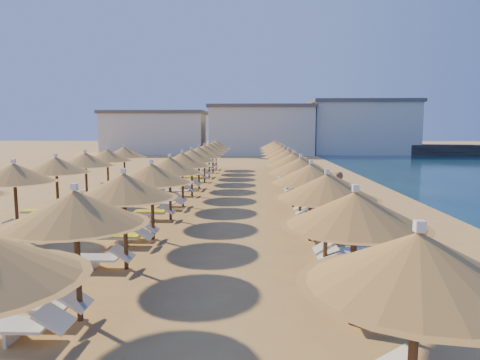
{
  "coord_description": "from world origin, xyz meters",
  "views": [
    {
      "loc": [
        1.09,
        -17.69,
        3.96
      ],
      "look_at": [
        0.41,
        4.0,
        1.3
      ],
      "focal_mm": 32.0,
      "sensor_mm": 36.0,
      "label": 1
    }
  ],
  "objects_px": {
    "beachgoer_b": "(339,190)",
    "parasol_row_east": "(291,158)",
    "jetty": "(443,150)",
    "beachgoer_c": "(319,183)",
    "beachgoer_a": "(300,189)",
    "parasol_row_west": "(187,158)"
  },
  "relations": [
    {
      "from": "parasol_row_east",
      "to": "parasol_row_west",
      "type": "xyz_separation_m",
      "value": [
        -5.56,
        0.0,
        0.0
      ]
    },
    {
      "from": "jetty",
      "to": "beachgoer_b",
      "type": "xyz_separation_m",
      "value": [
        -23.29,
        -41.79,
        0.15
      ]
    },
    {
      "from": "parasol_row_east",
      "to": "parasol_row_west",
      "type": "distance_m",
      "value": 5.56
    },
    {
      "from": "jetty",
      "to": "parasol_row_east",
      "type": "xyz_separation_m",
      "value": [
        -25.53,
        -39.97,
        1.58
      ]
    },
    {
      "from": "jetty",
      "to": "parasol_row_west",
      "type": "height_order",
      "value": "parasol_row_west"
    },
    {
      "from": "beachgoer_a",
      "to": "beachgoer_b",
      "type": "relative_size",
      "value": 1.05
    },
    {
      "from": "jetty",
      "to": "beachgoer_c",
      "type": "distance_m",
      "value": 45.24
    },
    {
      "from": "parasol_row_west",
      "to": "beachgoer_b",
      "type": "distance_m",
      "value": 8.13
    },
    {
      "from": "jetty",
      "to": "beachgoer_c",
      "type": "relative_size",
      "value": 18.06
    },
    {
      "from": "parasol_row_east",
      "to": "beachgoer_a",
      "type": "relative_size",
      "value": 20.32
    },
    {
      "from": "jetty",
      "to": "parasol_row_east",
      "type": "bearing_deg",
      "value": -113.66
    },
    {
      "from": "jetty",
      "to": "beachgoer_b",
      "type": "relative_size",
      "value": 16.66
    },
    {
      "from": "beachgoer_b",
      "to": "parasol_row_east",
      "type": "bearing_deg",
      "value": -145.7
    },
    {
      "from": "parasol_row_east",
      "to": "beachgoer_c",
      "type": "distance_m",
      "value": 2.75
    },
    {
      "from": "parasol_row_east",
      "to": "beachgoer_c",
      "type": "bearing_deg",
      "value": 39.27
    },
    {
      "from": "jetty",
      "to": "beachgoer_c",
      "type": "height_order",
      "value": "beachgoer_c"
    },
    {
      "from": "jetty",
      "to": "beachgoer_b",
      "type": "height_order",
      "value": "beachgoer_b"
    },
    {
      "from": "beachgoer_a",
      "to": "parasol_row_east",
      "type": "bearing_deg",
      "value": -154.16
    },
    {
      "from": "beachgoer_a",
      "to": "parasol_row_west",
      "type": "bearing_deg",
      "value": -91.03
    },
    {
      "from": "parasol_row_west",
      "to": "beachgoer_c",
      "type": "distance_m",
      "value": 7.64
    },
    {
      "from": "parasol_row_west",
      "to": "beachgoer_c",
      "type": "height_order",
      "value": "parasol_row_west"
    },
    {
      "from": "parasol_row_east",
      "to": "parasol_row_west",
      "type": "height_order",
      "value": "same"
    }
  ]
}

